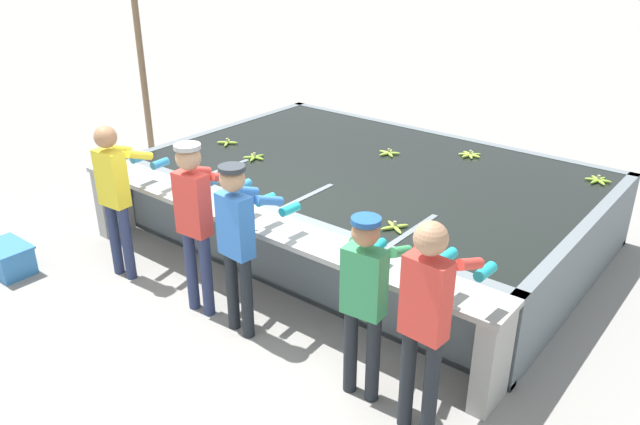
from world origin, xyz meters
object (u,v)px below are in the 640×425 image
Objects in this scene: worker_2 at (239,235)px; worker_4 at (427,311)px; worker_3 at (366,292)px; knife_0 at (246,221)px; banana_bunch_floating_3 at (227,143)px; support_post_left at (142,70)px; worker_0 at (116,188)px; worker_1 at (196,213)px; knife_1 at (194,200)px; banana_bunch_floating_2 at (389,153)px; banana_bunch_floating_5 at (470,155)px; banana_bunch_floating_0 at (598,180)px; crate at (8,259)px; banana_bunch_floating_1 at (395,227)px; banana_bunch_floating_4 at (254,157)px.

worker_4 is (1.91, -0.08, 0.05)m from worker_2.
knife_0 is (-1.65, 0.38, -0.04)m from worker_3.
support_post_left reaches higher than banana_bunch_floating_3.
support_post_left is (-2.13, 2.00, 0.60)m from worker_0.
worker_1 is 4.85× the size of knife_1.
worker_2 is 0.49m from knife_0.
banana_bunch_floating_2 is at bearing 89.96° from knife_0.
knife_1 is (-2.96, 0.48, -0.14)m from worker_4.
worker_0 reaches higher than banana_bunch_floating_5.
worker_3 is 5.63× the size of banana_bunch_floating_2.
banana_bunch_floating_5 is (-1.47, -0.11, -0.00)m from banana_bunch_floating_0.
worker_4 is 5.03× the size of knife_0.
knife_0 is 3.95m from support_post_left.
knife_0 is 0.62× the size of crate.
banana_bunch_floating_5 is (-0.37, 2.28, -0.00)m from banana_bunch_floating_1.
worker_1 is at bearing 179.76° from worker_2.
worker_4 is 4.79m from crate.
worker_1 is 2.86m from banana_bunch_floating_2.
worker_0 is 0.98× the size of worker_1.
banana_bunch_floating_3 is 0.91× the size of banana_bunch_floating_4.
support_post_left is at bearing 149.40° from worker_1.
banana_bunch_floating_2 is 0.50× the size of crate.
banana_bunch_floating_4 is (-2.82, 1.71, -0.04)m from worker_3.
worker_2 is at bearing -119.42° from banana_bunch_floating_0.
worker_2 is at bearing 179.65° from worker_3.
worker_1 reaches higher than banana_bunch_floating_4.
banana_bunch_floating_3 is 2.89m from crate.
knife_1 is (-1.93, -0.73, -0.01)m from banana_bunch_floating_1.
worker_3 is (3.07, 0.04, -0.06)m from worker_0.
banana_bunch_floating_2 is at bearing 56.38° from crate.
banana_bunch_floating_5 is at bearing 62.52° from knife_1.
support_post_left reaches higher than banana_bunch_floating_4.
worker_0 is 5.94× the size of banana_bunch_floating_0.
banana_bunch_floating_0 is 4.35m from knife_1.
worker_0 reaches higher than banana_bunch_floating_1.
crate is at bearing -142.58° from worker_0.
worker_0 reaches higher than worker_2.
banana_bunch_floating_2 is at bearing 14.15° from support_post_left.
banana_bunch_floating_1 is (1.43, 1.13, -0.14)m from worker_1.
worker_2 reaches higher than banana_bunch_floating_1.
banana_bunch_floating_4 is 0.50× the size of crate.
worker_0 is at bearing -177.37° from worker_1.
worker_2 reaches higher than banana_bunch_floating_0.
banana_bunch_floating_5 is (0.51, 3.41, -0.09)m from worker_2.
worker_4 is at bearing -19.45° from support_post_left.
knife_1 is 2.21m from crate.
banana_bunch_floating_5 is at bearing 18.55° from support_post_left.
worker_1 is at bearing -38.58° from knife_1.
worker_0 is 4.74× the size of knife_1.
worker_0 is 5.99× the size of banana_bunch_floating_2.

